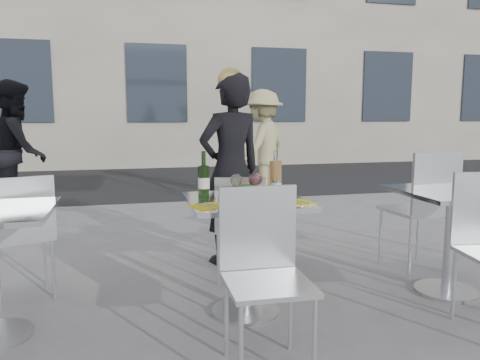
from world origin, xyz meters
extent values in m
plane|color=slate|center=(0.00, 0.00, 0.00)|extent=(80.00, 80.00, 0.00)
cube|color=black|center=(0.00, 6.50, 0.00)|extent=(24.00, 5.00, 0.00)
cylinder|color=#B7BABF|center=(0.00, 0.00, 0.01)|extent=(0.44, 0.44, 0.02)
cylinder|color=#B7BABF|center=(0.00, 0.00, 0.37)|extent=(0.07, 0.07, 0.72)
cube|color=silver|center=(0.00, 0.00, 0.73)|extent=(0.72, 0.72, 0.03)
cylinder|color=#B7BABF|center=(1.50, 0.00, 0.01)|extent=(0.44, 0.44, 0.02)
cylinder|color=#B7BABF|center=(1.50, 0.00, 0.37)|extent=(0.07, 0.07, 0.72)
cube|color=silver|center=(1.50, 0.00, 0.73)|extent=(0.72, 0.72, 0.03)
cylinder|color=silver|center=(0.30, 0.79, 0.20)|extent=(0.02, 0.02, 0.40)
cylinder|color=silver|center=(-0.02, 0.84, 0.20)|extent=(0.02, 0.02, 0.40)
cylinder|color=silver|center=(0.24, 0.47, 0.20)|extent=(0.02, 0.02, 0.40)
cylinder|color=silver|center=(-0.08, 0.53, 0.20)|extent=(0.02, 0.02, 0.40)
cube|color=silver|center=(0.11, 0.66, 0.41)|extent=(0.43, 0.43, 0.02)
cube|color=silver|center=(0.08, 0.47, 0.62)|extent=(0.37, 0.09, 0.40)
cylinder|color=silver|center=(-0.24, -0.87, 0.22)|extent=(0.02, 0.02, 0.44)
cylinder|color=silver|center=(0.11, -0.88, 0.22)|extent=(0.02, 0.02, 0.44)
cylinder|color=silver|center=(-0.23, -0.52, 0.22)|extent=(0.02, 0.02, 0.44)
cylinder|color=silver|center=(0.12, -0.52, 0.22)|extent=(0.02, 0.02, 0.44)
cube|color=silver|center=(-0.06, -0.70, 0.45)|extent=(0.42, 0.42, 0.02)
cube|color=silver|center=(-0.06, -0.49, 0.69)|extent=(0.41, 0.03, 0.44)
cylinder|color=silver|center=(-1.35, 0.85, 0.21)|extent=(0.02, 0.02, 0.43)
cylinder|color=silver|center=(-1.24, 0.53, 0.21)|extent=(0.02, 0.02, 0.43)
cube|color=silver|center=(-1.45, 0.64, 0.43)|extent=(0.50, 0.50, 0.02)
cube|color=silver|center=(-1.39, 0.45, 0.66)|extent=(0.38, 0.15, 0.43)
cylinder|color=silver|center=(1.75, 0.73, 0.24)|extent=(0.03, 0.03, 0.48)
cylinder|color=silver|center=(1.37, 0.70, 0.24)|extent=(0.03, 0.03, 0.48)
cylinder|color=silver|center=(1.79, 0.35, 0.24)|extent=(0.03, 0.03, 0.48)
cylinder|color=silver|center=(1.40, 0.32, 0.24)|extent=(0.03, 0.03, 0.48)
cube|color=silver|center=(1.58, 0.53, 0.49)|extent=(0.49, 0.49, 0.03)
cube|color=silver|center=(1.60, 0.30, 0.75)|extent=(0.45, 0.06, 0.48)
cylinder|color=silver|center=(1.24, -0.40, 0.23)|extent=(0.02, 0.02, 0.45)
imported|color=black|center=(0.14, 1.08, 0.81)|extent=(0.68, 0.55, 1.62)
imported|color=black|center=(-1.99, 3.21, 0.84)|extent=(0.75, 0.90, 1.68)
imported|color=tan|center=(1.23, 3.82, 0.82)|extent=(1.17, 1.18, 1.64)
cylinder|color=#D9A454|center=(0.04, -0.19, 0.76)|extent=(0.33, 0.33, 0.02)
cylinder|color=#C5B77F|center=(0.04, -0.19, 0.77)|extent=(0.29, 0.29, 0.00)
cylinder|color=white|center=(0.12, 0.20, 0.76)|extent=(0.34, 0.34, 0.01)
cylinder|color=#D9A454|center=(0.12, 0.20, 0.77)|extent=(0.30, 0.30, 0.02)
cylinder|color=#C5B77F|center=(0.12, 0.20, 0.78)|extent=(0.26, 0.26, 0.00)
cylinder|color=white|center=(0.03, 0.05, 0.76)|extent=(0.22, 0.22, 0.01)
ellipsoid|color=#266D1B|center=(0.03, 0.05, 0.80)|extent=(0.15, 0.15, 0.08)
sphere|color=#B21914|center=(0.07, 0.07, 0.81)|extent=(0.03, 0.03, 0.03)
cylinder|color=#274F1D|center=(-0.24, 0.14, 0.85)|extent=(0.07, 0.07, 0.20)
cone|color=#274F1D|center=(-0.24, 0.14, 0.95)|extent=(0.07, 0.07, 0.03)
cylinder|color=#274F1D|center=(-0.24, 0.14, 0.99)|extent=(0.03, 0.03, 0.10)
cylinder|color=silver|center=(-0.24, 0.14, 0.84)|extent=(0.08, 0.08, 0.07)
cylinder|color=tan|center=(0.24, 0.14, 0.86)|extent=(0.08, 0.08, 0.22)
cylinder|color=white|center=(0.24, 0.14, 1.00)|extent=(0.03, 0.03, 0.08)
cylinder|color=white|center=(0.22, 0.05, 0.80)|extent=(0.06, 0.06, 0.09)
cylinder|color=silver|center=(0.22, 0.05, 0.85)|extent=(0.06, 0.06, 0.02)
cylinder|color=white|center=(-0.06, 0.02, 0.75)|extent=(0.06, 0.06, 0.00)
cylinder|color=white|center=(-0.06, 0.02, 0.80)|extent=(0.01, 0.01, 0.09)
ellipsoid|color=white|center=(-0.06, 0.02, 0.86)|extent=(0.07, 0.07, 0.08)
ellipsoid|color=#F2E8AA|center=(-0.06, 0.02, 0.85)|extent=(0.05, 0.05, 0.05)
cylinder|color=white|center=(-0.05, 0.03, 0.75)|extent=(0.06, 0.06, 0.00)
cylinder|color=white|center=(-0.05, 0.03, 0.80)|extent=(0.01, 0.01, 0.09)
ellipsoid|color=white|center=(-0.05, 0.03, 0.86)|extent=(0.07, 0.07, 0.08)
ellipsoid|color=#F2E8AA|center=(-0.05, 0.03, 0.85)|extent=(0.05, 0.05, 0.05)
cylinder|color=white|center=(0.07, 0.04, 0.75)|extent=(0.06, 0.06, 0.00)
cylinder|color=white|center=(0.07, 0.04, 0.80)|extent=(0.01, 0.01, 0.09)
ellipsoid|color=white|center=(0.07, 0.04, 0.86)|extent=(0.07, 0.07, 0.08)
ellipsoid|color=#4F0B1E|center=(0.07, 0.04, 0.85)|extent=(0.05, 0.05, 0.05)
cylinder|color=white|center=(0.11, 0.10, 0.75)|extent=(0.06, 0.06, 0.00)
cylinder|color=white|center=(0.11, 0.10, 0.80)|extent=(0.01, 0.01, 0.09)
ellipsoid|color=white|center=(0.11, 0.10, 0.86)|extent=(0.07, 0.07, 0.08)
ellipsoid|color=#4F0B1E|center=(0.11, 0.10, 0.85)|extent=(0.05, 0.05, 0.05)
cube|color=#F4F515|center=(-0.27, -0.19, 0.75)|extent=(0.24, 0.24, 0.00)
cube|color=#B7BABF|center=(-0.29, -0.19, 0.76)|extent=(0.09, 0.19, 0.00)
cube|color=#B7BABF|center=(-0.24, -0.19, 0.76)|extent=(0.08, 0.17, 0.00)
cube|color=#F4F515|center=(0.27, -0.19, 0.75)|extent=(0.21, 0.21, 0.00)
cube|color=#B7BABF|center=(0.25, -0.19, 0.76)|extent=(0.05, 0.20, 0.00)
cube|color=#B7BABF|center=(0.30, -0.19, 0.76)|extent=(0.04, 0.18, 0.00)
camera|label=1|loc=(-0.71, -2.80, 1.28)|focal=35.00mm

